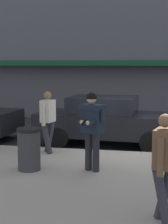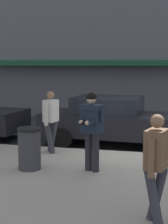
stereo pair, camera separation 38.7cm
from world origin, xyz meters
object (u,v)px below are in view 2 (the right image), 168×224
at_px(man_texting_on_phone, 92,123).
at_px(pedestrian_in_light_coat, 51,118).
at_px(trash_bin, 29,148).
at_px(pedestrian_dark_coat, 156,162).
at_px(parked_sedan_mid, 112,121).

xyz_separation_m(man_texting_on_phone, pedestrian_in_light_coat, (-1.49, 1.49, -0.14)).
relative_size(pedestrian_in_light_coat, trash_bin, 1.74).
xyz_separation_m(man_texting_on_phone, pedestrian_dark_coat, (1.57, -2.49, -0.14)).
xyz_separation_m(pedestrian_in_light_coat, trash_bin, (0.06, -1.69, -0.47)).
height_order(man_texting_on_phone, trash_bin, man_texting_on_phone).
height_order(pedestrian_in_light_coat, pedestrian_dark_coat, same).
bearing_deg(man_texting_on_phone, trash_bin, -172.01).
xyz_separation_m(man_texting_on_phone, trash_bin, (-1.43, -0.20, -0.62)).
height_order(parked_sedan_mid, pedestrian_dark_coat, pedestrian_dark_coat).
bearing_deg(pedestrian_dark_coat, pedestrian_in_light_coat, 127.56).
bearing_deg(trash_bin, parked_sedan_mid, 70.19).
bearing_deg(parked_sedan_mid, trash_bin, -109.81).
bearing_deg(parked_sedan_mid, pedestrian_in_light_coat, -125.09).
xyz_separation_m(parked_sedan_mid, trash_bin, (-1.31, -3.63, -0.16)).
bearing_deg(parked_sedan_mid, man_texting_on_phone, -87.92).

